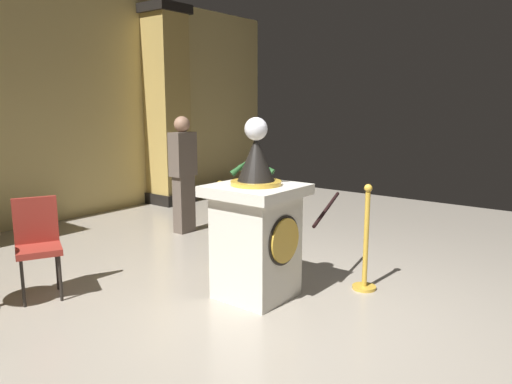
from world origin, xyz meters
TOP-DOWN VIEW (x-y plane):
  - ground_plane at (0.00, 0.00)m, footprint 11.32×11.32m
  - back_wall at (0.00, 4.81)m, footprint 11.32×0.16m
  - pedestal_clock at (-0.01, 0.35)m, footprint 0.80×0.80m
  - stanchion_near at (0.81, -0.40)m, footprint 0.24×0.24m
  - stanchion_far at (0.43, 1.21)m, footprint 0.24×0.24m
  - velvet_rope at (0.62, 0.41)m, footprint 1.01×1.03m
  - column_right at (2.56, 4.43)m, footprint 0.74×0.74m
  - potted_palm_right at (2.28, 2.22)m, footprint 0.72×0.72m
  - bystander_guest at (1.23, 2.64)m, footprint 0.36×0.22m
  - cafe_chair_red at (-1.28, 2.02)m, footprint 0.53×0.53m

SIDE VIEW (x-z plane):
  - ground_plane at x=0.00m, z-range 0.00..0.00m
  - potted_palm_right at x=2.28m, z-range -0.23..0.85m
  - stanchion_far at x=0.43m, z-range -0.15..0.85m
  - stanchion_near at x=0.81m, z-range -0.16..0.92m
  - cafe_chair_red at x=-1.28m, z-range 0.09..1.05m
  - pedestal_clock at x=-0.01m, z-range -0.19..1.54m
  - velvet_rope at x=0.62m, z-range 0.68..0.90m
  - bystander_guest at x=1.23m, z-range 0.05..1.73m
  - column_right at x=2.56m, z-range -0.01..3.56m
  - back_wall at x=0.00m, z-range 0.00..3.72m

